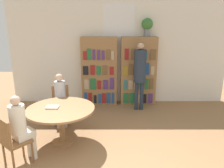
% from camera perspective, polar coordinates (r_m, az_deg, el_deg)
% --- Properties ---
extents(wall_back, '(6.40, 0.07, 3.00)m').
position_cam_1_polar(wall_back, '(6.51, 1.68, 8.14)').
color(wall_back, silver).
rests_on(wall_back, ground_plane).
extents(bookshelf_left, '(1.02, 0.34, 1.99)m').
position_cam_1_polar(bookshelf_left, '(6.42, -3.43, 3.31)').
color(bookshelf_left, olive).
rests_on(bookshelf_left, ground_plane).
extents(bookshelf_right, '(1.02, 0.34, 1.99)m').
position_cam_1_polar(bookshelf_right, '(6.45, 6.79, 3.30)').
color(bookshelf_right, olive).
rests_on(bookshelf_right, ground_plane).
extents(flower_vase, '(0.32, 0.32, 0.51)m').
position_cam_1_polar(flower_vase, '(6.33, 9.09, 14.97)').
color(flower_vase, slate).
rests_on(flower_vase, bookshelf_right).
extents(reading_table, '(1.34, 1.34, 0.75)m').
position_cam_1_polar(reading_table, '(4.48, -13.27, -7.41)').
color(reading_table, olive).
rests_on(reading_table, ground_plane).
extents(chair_near_camera, '(0.56, 0.56, 0.90)m').
position_cam_1_polar(chair_near_camera, '(4.10, -24.80, -13.02)').
color(chair_near_camera, brown).
rests_on(chair_near_camera, ground_plane).
extents(chair_left_side, '(0.48, 0.48, 0.90)m').
position_cam_1_polar(chair_left_side, '(5.47, -13.31, -4.66)').
color(chair_left_side, brown).
rests_on(chair_left_side, ground_plane).
extents(seated_reader_left, '(0.31, 0.39, 1.24)m').
position_cam_1_polar(seated_reader_left, '(5.23, -13.42, -3.34)').
color(seated_reader_left, '#B2B7C6').
rests_on(seated_reader_left, ground_plane).
extents(seated_reader_right, '(0.41, 0.41, 1.23)m').
position_cam_1_polar(seated_reader_right, '(4.08, -22.79, -9.87)').
color(seated_reader_right, silver).
rests_on(seated_reader_right, ground_plane).
extents(librarian_standing, '(0.33, 0.60, 1.87)m').
position_cam_1_polar(librarian_standing, '(5.93, 7.22, 3.85)').
color(librarian_standing, '#232D3D').
rests_on(librarian_standing, ground_plane).
extents(open_book_on_table, '(0.24, 0.18, 0.03)m').
position_cam_1_polar(open_book_on_table, '(4.48, -15.39, -5.86)').
color(open_book_on_table, silver).
rests_on(open_book_on_table, reading_table).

